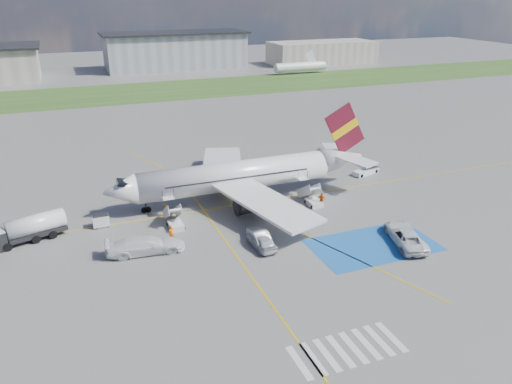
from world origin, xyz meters
The scene contains 22 objects.
ground centered at (0.00, 0.00, 0.00)m, with size 400.00×400.00×0.00m, color #60605E.
grass_strip centered at (0.00, 95.00, 0.01)m, with size 400.00×30.00×0.01m, color #2D4C1E.
taxiway_line_main centered at (0.00, 12.00, 0.01)m, with size 120.00×0.20×0.01m, color gold.
taxiway_line_cross centered at (-5.00, -10.00, 0.01)m, with size 0.20×60.00×0.01m, color gold.
taxiway_line_diag centered at (0.00, 12.00, 0.01)m, with size 0.20×60.00×0.01m, color gold.
staging_box centered at (10.00, -4.00, 0.01)m, with size 14.00×8.00×0.01m, color #1B5AA6.
crosswalk centered at (-1.80, -18.00, 0.01)m, with size 9.00×4.00×0.01m.
terminal_centre centered at (20.00, 135.00, 6.00)m, with size 48.00×18.00×12.00m, color gray.
terminal_east centered at (75.00, 128.00, 4.00)m, with size 40.00×16.00×8.00m, color gray.
airliner centered at (1.51, 14.00, 3.39)m, with size 36.81×32.95×11.92m.
airstairs_fwd centered at (-9.50, 8.70, 0.62)m, with size 1.90×5.20×3.60m.
airstairs_aft centered at (9.00, 8.70, 0.62)m, with size 1.90×5.20×3.60m.
fuel_tanker centered at (-25.81, 11.10, 1.23)m, with size 8.85×4.64×2.93m.
gpu_cart centered at (-17.72, 11.93, 0.71)m, with size 1.91×1.25×1.57m.
belt_loader centered at (22.04, 16.04, 0.36)m, with size 5.04×2.86×1.45m.
car_silver_a centered at (-1.82, 0.03, 0.81)m, with size 1.92×4.78×1.63m, color #B8BABF.
car_silver_b centered at (-1.60, 1.24, 0.81)m, with size 1.71×4.91×1.62m, color #ABAEB3.
van_white_a centered at (13.63, -4.77, 1.15)m, with size 2.83×6.14×2.30m, color white.
van_white_b centered at (-13.89, 3.54, 1.23)m, with size 2.55×6.27×2.46m, color white.
crew_fwd centered at (-10.67, 5.14, 0.98)m, with size 0.71×0.47×1.96m, color orange.
crew_nose centered at (-9.84, 11.96, 0.83)m, with size 0.81×0.63×1.66m, color orange.
crew_aft centered at (9.77, 7.60, 0.95)m, with size 1.11×0.46×1.90m, color #DE620B.
Camera 1 is at (-20.18, -44.98, 26.50)m, focal length 35.00 mm.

